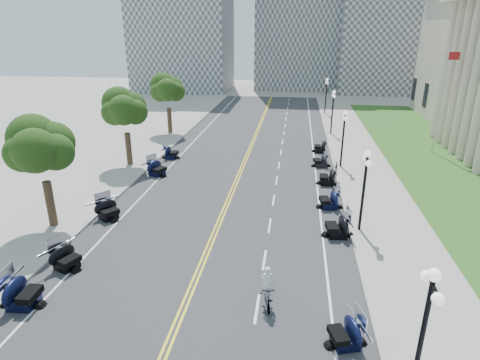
{
  "coord_description": "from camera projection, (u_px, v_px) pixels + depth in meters",
  "views": [
    {
      "loc": [
        4.46,
        -18.39,
        11.46
      ],
      "look_at": [
        0.98,
        6.48,
        2.0
      ],
      "focal_mm": 30.0,
      "sensor_mm": 36.0,
      "label": 1
    }
  ],
  "objects": [
    {
      "name": "lane_dash_17",
      "position": [
        288.0,
        108.0,
        62.02
      ],
      "size": [
        0.12,
        2.0,
        0.0
      ],
      "primitive_type": "cube",
      "color": "white",
      "rests_on": "road"
    },
    {
      "name": "lane_dash_8",
      "position": [
        274.0,
        200.0,
        28.65
      ],
      "size": [
        0.12,
        2.0,
        0.0
      ],
      "primitive_type": "cube",
      "color": "white",
      "rests_on": "road"
    },
    {
      "name": "lane_dash_6",
      "position": [
        264.0,
        260.0,
        21.24
      ],
      "size": [
        0.12,
        2.0,
        0.0
      ],
      "primitive_type": "cube",
      "color": "white",
      "rests_on": "road"
    },
    {
      "name": "distant_block_c",
      "position": [
        394.0,
        32.0,
        75.18
      ],
      "size": [
        20.0,
        14.0,
        22.0
      ],
      "primitive_type": "cube",
      "color": "gray",
      "rests_on": "ground"
    },
    {
      "name": "lane_dash_9",
      "position": [
        277.0,
        181.0,
        32.36
      ],
      "size": [
        0.12,
        2.0,
        0.0
      ],
      "primitive_type": "cube",
      "color": "white",
      "rests_on": "road"
    },
    {
      "name": "motorcycle_n_8",
      "position": [
        328.0,
        176.0,
        31.36
      ],
      "size": [
        2.06,
        2.06,
        1.42
      ],
      "primitive_type": null,
      "rotation": [
        0.0,
        0.0,
        -1.58
      ],
      "color": "black",
      "rests_on": "road"
    },
    {
      "name": "street_lamp_4",
      "position": [
        332.0,
        112.0,
        45.58
      ],
      "size": [
        0.5,
        1.2,
        4.9
      ],
      "primitive_type": null,
      "color": "black",
      "rests_on": "sidewalk_north"
    },
    {
      "name": "lane_dash_18",
      "position": [
        288.0,
        104.0,
        65.73
      ],
      "size": [
        0.12,
        2.0,
        0.0
      ],
      "primitive_type": "cube",
      "color": "white",
      "rests_on": "road"
    },
    {
      "name": "edge_line_north",
      "position": [
        318.0,
        192.0,
        30.09
      ],
      "size": [
        0.12,
        90.0,
        0.0
      ],
      "primitive_type": "cube",
      "color": "white",
      "rests_on": "road"
    },
    {
      "name": "flagpole",
      "position": [
        440.0,
        102.0,
        37.95
      ],
      "size": [
        1.1,
        0.2,
        10.0
      ],
      "primitive_type": null,
      "color": "silver",
      "rests_on": "ground"
    },
    {
      "name": "lawn",
      "position": [
        439.0,
        165.0,
        36.06
      ],
      "size": [
        9.0,
        60.0,
        0.1
      ],
      "primitive_type": "cube",
      "color": "#356023",
      "rests_on": "ground"
    },
    {
      "name": "lane_dash_5",
      "position": [
        257.0,
        308.0,
        17.53
      ],
      "size": [
        0.12,
        2.0,
        0.0
      ],
      "primitive_type": "cube",
      "color": "white",
      "rests_on": "road"
    },
    {
      "name": "lane_dash_13",
      "position": [
        284.0,
        133.0,
        47.19
      ],
      "size": [
        0.12,
        2.0,
        0.0
      ],
      "primitive_type": "cube",
      "color": "white",
      "rests_on": "road"
    },
    {
      "name": "motorcycle_s_6",
      "position": [
        108.0,
        209.0,
        25.68
      ],
      "size": [
        2.74,
        2.74,
        1.36
      ],
      "primitive_type": null,
      "rotation": [
        0.0,
        0.0,
        0.9
      ],
      "color": "black",
      "rests_on": "road"
    },
    {
      "name": "motorcycle_n_10",
      "position": [
        321.0,
        146.0,
        39.67
      ],
      "size": [
        2.03,
        2.03,
        1.34
      ],
      "primitive_type": null,
      "rotation": [
        0.0,
        0.0,
        -1.63
      ],
      "color": "black",
      "rests_on": "road"
    },
    {
      "name": "motorcycle_s_5",
      "position": [
        66.0,
        257.0,
        20.29
      ],
      "size": [
        2.51,
        2.51,
        1.34
      ],
      "primitive_type": null,
      "rotation": [
        0.0,
        0.0,
        1.18
      ],
      "color": "black",
      "rests_on": "road"
    },
    {
      "name": "motorcycle_n_6",
      "position": [
        338.0,
        225.0,
        23.45
      ],
      "size": [
        2.31,
        2.31,
        1.45
      ],
      "primitive_type": null,
      "rotation": [
        0.0,
        0.0,
        -1.44
      ],
      "color": "black",
      "rests_on": "road"
    },
    {
      "name": "street_lamp_3",
      "position": [
        343.0,
        139.0,
        34.46
      ],
      "size": [
        0.5,
        1.2,
        4.9
      ],
      "primitive_type": null,
      "color": "black",
      "rests_on": "sidewalk_north"
    },
    {
      "name": "lane_dash_15",
      "position": [
        286.0,
        119.0,
        54.6
      ],
      "size": [
        0.12,
        2.0,
        0.0
      ],
      "primitive_type": "cube",
      "color": "white",
      "rests_on": "road"
    },
    {
      "name": "tree_3",
      "position": [
        125.0,
        113.0,
        34.25
      ],
      "size": [
        4.8,
        4.8,
        9.2
      ],
      "primitive_type": null,
      "color": "#235619",
      "rests_on": "sidewalk_south"
    },
    {
      "name": "distant_block_a",
      "position": [
        182.0,
        21.0,
        76.87
      ],
      "size": [
        18.0,
        14.0,
        26.0
      ],
      "primitive_type": "cube",
      "color": "gray",
      "rests_on": "ground"
    },
    {
      "name": "centerline_yellow_b",
      "position": [
        235.0,
        188.0,
        30.91
      ],
      "size": [
        0.12,
        90.0,
        0.0
      ],
      "primitive_type": "cube",
      "color": "yellow",
      "rests_on": "road"
    },
    {
      "name": "motorcycle_n_4",
      "position": [
        346.0,
        331.0,
        15.3
      ],
      "size": [
        2.28,
        2.28,
        1.28
      ],
      "primitive_type": null,
      "rotation": [
        0.0,
        0.0,
        -1.27
      ],
      "color": "black",
      "rests_on": "road"
    },
    {
      "name": "motorcycle_s_9",
      "position": [
        171.0,
        152.0,
        37.72
      ],
      "size": [
        1.93,
        1.93,
        1.34
      ],
      "primitive_type": null,
      "rotation": [
        0.0,
        0.0,
        1.56
      ],
      "color": "black",
      "rests_on": "road"
    },
    {
      "name": "lane_dash_7",
      "position": [
        270.0,
        225.0,
        24.95
      ],
      "size": [
        0.12,
        2.0,
        0.0
      ],
      "primitive_type": "cube",
      "color": "white",
      "rests_on": "road"
    },
    {
      "name": "ground",
      "position": [
        205.0,
        255.0,
        21.66
      ],
      "size": [
        160.0,
        160.0,
        0.0
      ],
      "primitive_type": "plane",
      "color": "gray"
    },
    {
      "name": "tree_2",
      "position": [
        41.0,
        153.0,
        23.13
      ],
      "size": [
        4.8,
        4.8,
        9.2
      ],
      "primitive_type": null,
      "color": "#235619",
      "rests_on": "sidewalk_south"
    },
    {
      "name": "street_lamp_5",
      "position": [
        326.0,
        96.0,
        56.7
      ],
      "size": [
        0.5,
        1.2,
        4.9
      ],
      "primitive_type": null,
      "color": "black",
      "rests_on": "sidewalk_north"
    },
    {
      "name": "tree_4",
      "position": [
        168.0,
        93.0,
        45.37
      ],
      "size": [
        4.8,
        4.8,
        9.2
      ],
      "primitive_type": null,
      "color": "#235619",
      "rests_on": "sidewalk_south"
    },
    {
      "name": "lane_dash_14",
      "position": [
        285.0,
        125.0,
        50.9
      ],
      "size": [
        0.12,
        2.0,
        0.0
      ],
      "primitive_type": "cube",
      "color": "white",
      "rests_on": "road"
    },
    {
      "name": "road",
      "position": [
        234.0,
        188.0,
        30.92
      ],
      "size": [
        16.0,
        90.0,
        0.01
      ],
      "primitive_type": "cube",
      "color": "#333335",
      "rests_on": "ground"
    },
    {
      "name": "cyclist_rider",
      "position": [
        268.0,
        268.0,
        17.08
      ],
      "size": [
        0.59,
        0.39,
        1.63
      ],
      "primitive_type": "imported",
      "rotation": [
        0.0,
        0.0,
        3.14
      ],
      "color": "white",
      "rests_on": "bicycle"
    },
    {
      "name": "distant_block_b",
      "position": [
        298.0,
        10.0,
        78.88
      ],
      "size": [
        16.0,
        12.0,
        30.0
      ],
      "primitive_type": "cube",
      "color": "gray",
      "rests_on": "ground"
    },
    {
      "name": "motorcycle_s_4",
      "position": [
        22.0,
        291.0,
        17.48
      ],
      "size": [
        2.27,
        2.27,
        1.5
      ],
      "primitive_type": null,
      "rotation": [
        0.0,
        0.0,
        1.63
      ],
      "color": "black",
      "rests_on": "road"
    },
    {
      "name": "lane_dash_11",
      "position": [
        281.0,
        152.0,
        39.77
      ],
      "size": [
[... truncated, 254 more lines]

